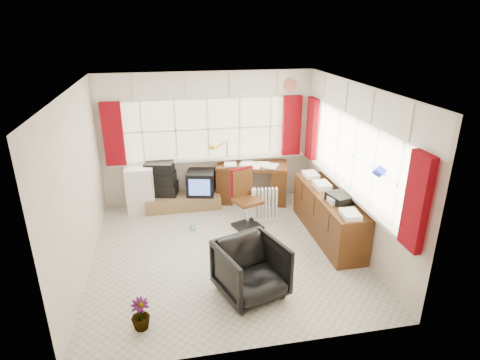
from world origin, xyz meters
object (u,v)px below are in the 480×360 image
(credenza, at_px, (328,214))
(mini_fridge, at_px, (140,188))
(desk_lamp, at_px, (227,147))
(task_chair, at_px, (244,196))
(tv_bench, at_px, (183,202))
(office_chair, at_px, (251,270))
(desk, at_px, (252,180))
(crt_tv, at_px, (201,183))
(radiator, at_px, (265,208))

(credenza, distance_m, mini_fridge, 3.45)
(desk_lamp, height_order, task_chair, desk_lamp)
(tv_bench, bearing_deg, office_chair, -75.56)
(task_chair, distance_m, tv_bench, 1.41)
(desk, xyz_separation_m, tv_bench, (-1.36, -0.08, -0.30))
(desk_lamp, height_order, office_chair, desk_lamp)
(tv_bench, relative_size, crt_tv, 2.37)
(desk, distance_m, desk_lamp, 0.82)
(office_chair, relative_size, mini_fridge, 0.95)
(mini_fridge, bearing_deg, task_chair, -28.64)
(office_chair, height_order, mini_fridge, mini_fridge)
(office_chair, bearing_deg, mini_fridge, 98.27)
(credenza, bearing_deg, task_chair, 153.72)
(tv_bench, xyz_separation_m, mini_fridge, (-0.77, 0.08, 0.30))
(radiator, bearing_deg, desk, 92.88)
(desk, xyz_separation_m, task_chair, (-0.35, -0.97, 0.12))
(task_chair, bearing_deg, radiator, 9.96)
(credenza, bearing_deg, desk_lamp, 128.01)
(task_chair, distance_m, office_chair, 1.92)
(task_chair, bearing_deg, office_chair, -98.86)
(task_chair, relative_size, crt_tv, 1.74)
(task_chair, distance_m, crt_tv, 1.12)
(desk_lamp, bearing_deg, task_chair, -84.69)
(tv_bench, xyz_separation_m, crt_tv, (0.36, 0.01, 0.35))
(radiator, bearing_deg, office_chair, -109.46)
(office_chair, xyz_separation_m, credenza, (1.56, 1.26, 0.02))
(radiator, bearing_deg, credenza, -38.64)
(desk, height_order, tv_bench, desk)
(credenza, xyz_separation_m, tv_bench, (-2.28, 1.52, -0.27))
(desk_lamp, height_order, crt_tv, desk_lamp)
(task_chair, distance_m, mini_fridge, 2.03)
(office_chair, height_order, credenza, credenza)
(task_chair, height_order, office_chair, task_chair)
(desk_lamp, relative_size, task_chair, 0.44)
(credenza, xyz_separation_m, crt_tv, (-1.92, 1.53, 0.09))
(desk_lamp, distance_m, radiator, 1.44)
(office_chair, height_order, radiator, office_chair)
(desk_lamp, height_order, credenza, desk_lamp)
(credenza, xyz_separation_m, mini_fridge, (-3.05, 1.60, 0.04))
(task_chair, bearing_deg, crt_tv, 125.75)
(office_chair, relative_size, radiator, 1.30)
(tv_bench, bearing_deg, crt_tv, 2.35)
(desk_lamp, bearing_deg, mini_fridge, -174.63)
(desk_lamp, distance_m, crt_tv, 0.85)
(desk, height_order, office_chair, desk)
(desk, distance_m, radiator, 0.92)
(desk_lamp, xyz_separation_m, radiator, (0.50, -1.06, -0.83))
(mini_fridge, bearing_deg, office_chair, -62.51)
(desk, relative_size, tv_bench, 1.04)
(task_chair, relative_size, office_chair, 1.28)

